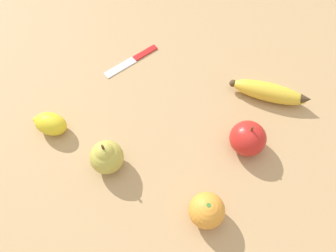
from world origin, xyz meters
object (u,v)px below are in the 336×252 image
at_px(pear, 106,156).
at_px(orange, 207,210).
at_px(lemon, 50,124).
at_px(paring_knife, 133,59).
at_px(banana, 270,92).
at_px(apple, 248,138).

bearing_deg(pear, orange, 97.87).
xyz_separation_m(lemon, paring_knife, (-0.27, 0.01, -0.02)).
distance_m(banana, lemon, 0.51).
distance_m(banana, paring_knife, 0.35).
bearing_deg(pear, paring_knife, -150.44).
height_order(orange, pear, pear).
height_order(orange, apple, apple).
bearing_deg(apple, lemon, -58.84).
height_order(apple, lemon, apple).
bearing_deg(paring_knife, banana, -147.76).
height_order(orange, lemon, orange).
relative_size(orange, apple, 0.84).
xyz_separation_m(orange, paring_knife, (-0.23, -0.37, -0.03)).
bearing_deg(banana, paring_knife, 177.92).
distance_m(pear, lemon, 0.16).
bearing_deg(apple, banana, -171.63).
bearing_deg(lemon, pear, 94.23).
bearing_deg(paring_knife, apple, -171.68).
xyz_separation_m(orange, pear, (0.03, -0.23, 0.00)).
distance_m(apple, lemon, 0.44).
height_order(banana, pear, pear).
bearing_deg(lemon, paring_knife, 176.89).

